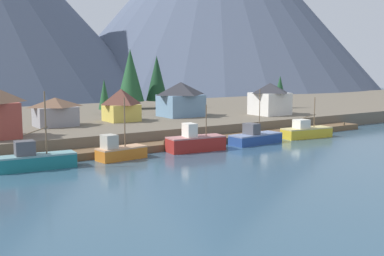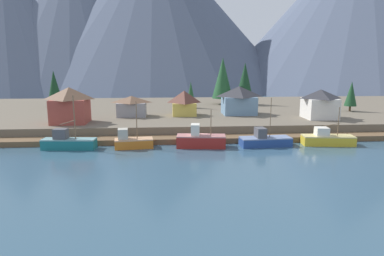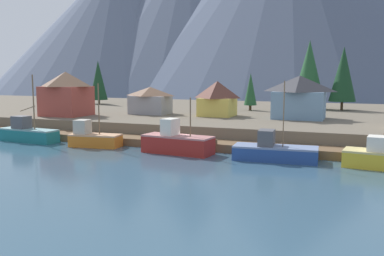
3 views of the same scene
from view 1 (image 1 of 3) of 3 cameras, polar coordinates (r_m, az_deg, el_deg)
ground_plane at (r=89.19m, az=-7.57°, el=-0.93°), size 400.00×400.00×1.00m
dock at (r=73.50m, az=-1.33°, el=-1.87°), size 80.00×4.00×1.60m
shoreline_bank at (r=99.78m, az=-10.65°, el=0.90°), size 400.00×56.00×2.50m
fishing_boat_teal at (r=60.62m, az=-18.15°, el=-3.59°), size 9.27×3.24×9.36m
fishing_boat_orange at (r=64.26m, az=-8.63°, el=-2.73°), size 6.84×3.40×8.24m
fishing_boat_red at (r=69.91m, az=0.39°, el=-1.70°), size 8.80×3.94×6.71m
fishing_boat_blue at (r=77.04m, az=7.52°, el=-1.11°), size 9.23×3.81×8.70m
fishing_boat_yellow at (r=85.00m, az=13.40°, el=-0.40°), size 9.38×4.01×6.96m
house_yellow at (r=86.57m, az=-8.42°, el=2.78°), size 5.71×5.49×5.80m
house_white at (r=98.04m, az=9.25°, el=3.48°), size 6.87×6.60×6.43m
house_blue at (r=93.67m, az=-1.35°, el=3.49°), size 8.04×6.76×6.71m
house_grey at (r=81.58m, az=-15.95°, el=1.89°), size 6.82×4.92×4.72m
conifer_near_left at (r=110.60m, az=-7.34°, el=6.26°), size 6.10×6.10×13.67m
conifer_mid_left at (r=113.99m, az=10.42°, el=4.59°), size 3.05×3.05×7.54m
conifer_mid_right at (r=113.00m, az=-4.21°, el=5.93°), size 5.11×5.11×12.21m
conifer_back_left at (r=99.33m, az=-10.40°, el=3.97°), size 2.46×2.46×7.19m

